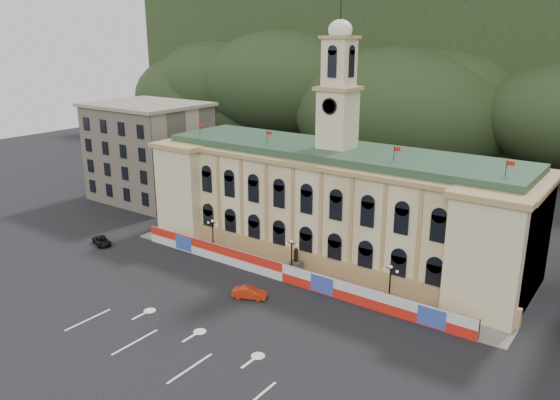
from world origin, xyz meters
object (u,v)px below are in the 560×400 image
Objects in this scene: red_sedan at (250,293)px; black_suv at (102,241)px; statue at (296,265)px; lamp_center at (292,255)px.

red_sedan is 29.45m from black_suv.
lamp_center is at bearing -90.00° from statue.
red_sedan is at bearing -93.90° from lamp_center.
black_suv is at bearing 64.95° from red_sedan.
lamp_center is 8.56m from red_sedan.
black_suv is at bearing -163.98° from statue.
lamp_center is at bearing -54.99° from black_suv.
lamp_center is 1.10× the size of black_suv.
statue is at bearing -27.39° from red_sedan.
statue is at bearing -53.21° from black_suv.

